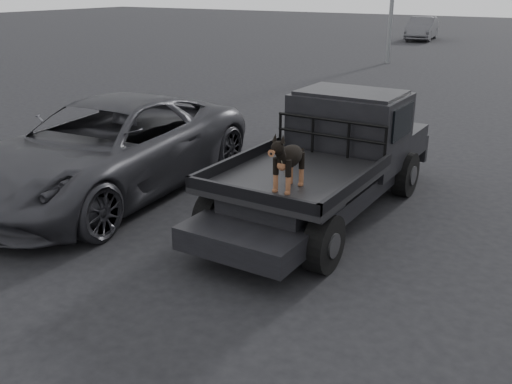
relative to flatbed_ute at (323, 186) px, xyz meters
The scene contains 7 objects.
ground 2.37m from the flatbed_ute, 94.57° to the right, with size 120.00×120.00×0.00m, color black.
flatbed_ute is the anchor object (origin of this frame).
ute_cab 1.31m from the flatbed_ute, 90.00° to the left, with size 1.72×1.30×0.88m, color black, non-canonical shape.
headache_rack 0.76m from the flatbed_ute, 90.00° to the left, with size 1.80×0.08×0.55m, color black, non-canonical shape.
dog 1.71m from the flatbed_ute, 82.49° to the right, with size 0.32×0.60×0.74m, color black, non-canonical shape.
parked_suv 3.70m from the flatbed_ute, 163.75° to the right, with size 2.64×5.72×1.59m, color #333339.
distant_car_a 30.11m from the flatbed_ute, 103.61° to the left, with size 1.47×4.21×1.39m, color #4A4A4E.
Camera 1 is at (3.68, -5.30, 3.44)m, focal length 40.00 mm.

